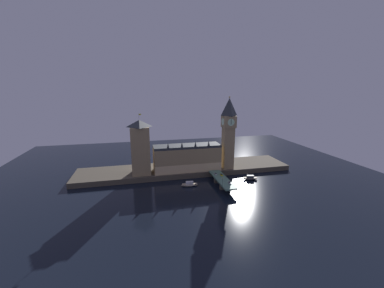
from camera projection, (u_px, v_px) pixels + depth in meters
The scene contains 14 objects.
ground_plane at pixel (194, 186), 212.77m from camera, with size 400.00×400.00×0.00m, color black.
embankment at pixel (185, 169), 249.14m from camera, with size 220.00×42.00×5.09m.
parliament_hall at pixel (187, 158), 237.24m from camera, with size 66.82×19.65×31.21m.
clock_tower at pixel (228, 131), 237.33m from camera, with size 12.81×12.92×73.50m.
victoria_tower at pixel (140, 147), 224.07m from camera, with size 17.62×17.62×58.43m.
bridge at pixel (222, 180), 212.45m from camera, with size 10.89×46.00×6.62m.
car_northbound_lead at pixel (216, 174), 222.03m from camera, with size 1.92×4.15×1.38m.
car_southbound_lead at pixel (230, 183), 201.36m from camera, with size 2.05×4.08×1.41m.
car_southbound_trail at pixel (222, 175), 219.94m from camera, with size 1.86×4.52×1.30m.
pedestrian_mid_walk at pixel (226, 176), 215.41m from camera, with size 0.38×0.38×1.75m.
pedestrian_far_rail at pixel (212, 172), 225.17m from camera, with size 0.38×0.38×1.74m.
street_lamp_near at pixel (223, 181), 195.91m from camera, with size 1.34×0.60×7.25m.
boat_upstream at pixel (190, 184), 212.05m from camera, with size 15.29×5.28×4.41m.
boat_downstream at pixel (250, 178), 226.72m from camera, with size 14.91×7.95×4.47m.
Camera 1 is at (-46.79, -192.75, 85.87)m, focal length 22.00 mm.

